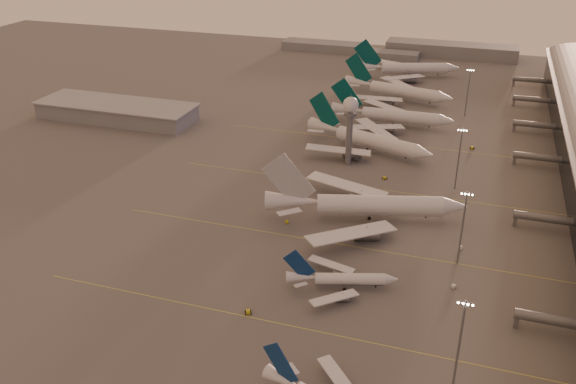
% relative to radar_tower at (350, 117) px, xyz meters
% --- Properties ---
extents(ground, '(700.00, 700.00, 0.00)m').
position_rel_radar_tower_xyz_m(ground, '(-5.00, -120.00, -20.95)').
color(ground, '#4E4B4B').
rests_on(ground, ground).
extents(taxiway_markings, '(180.00, 185.25, 0.02)m').
position_rel_radar_tower_xyz_m(taxiway_markings, '(25.00, -64.00, -20.94)').
color(taxiway_markings, gold).
rests_on(taxiway_markings, ground).
extents(hangar, '(82.00, 27.00, 8.50)m').
position_rel_radar_tower_xyz_m(hangar, '(-125.00, 20.00, -16.63)').
color(hangar, slate).
rests_on(hangar, ground).
extents(radar_tower, '(6.40, 6.40, 31.10)m').
position_rel_radar_tower_xyz_m(radar_tower, '(0.00, 0.00, 0.00)').
color(radar_tower, slate).
rests_on(radar_tower, ground).
extents(mast_a, '(3.60, 0.56, 25.00)m').
position_rel_radar_tower_xyz_m(mast_a, '(53.00, -120.00, -7.21)').
color(mast_a, slate).
rests_on(mast_a, ground).
extents(mast_b, '(3.60, 0.56, 25.00)m').
position_rel_radar_tower_xyz_m(mast_b, '(50.00, -65.00, -7.21)').
color(mast_b, slate).
rests_on(mast_b, ground).
extents(mast_c, '(3.60, 0.56, 25.00)m').
position_rel_radar_tower_xyz_m(mast_c, '(45.00, -10.00, -7.21)').
color(mast_c, slate).
rests_on(mast_c, ground).
extents(mast_d, '(3.60, 0.56, 25.00)m').
position_rel_radar_tower_xyz_m(mast_d, '(43.00, 80.00, -7.21)').
color(mast_d, slate).
rests_on(mast_d, ground).
extents(distant_horizon, '(165.00, 37.50, 9.00)m').
position_rel_radar_tower_xyz_m(distant_horizon, '(-2.38, 205.14, -17.06)').
color(distant_horizon, slate).
rests_on(distant_horizon, ground).
extents(narrowbody_mid, '(32.30, 25.38, 13.01)m').
position_rel_radar_tower_xyz_m(narrowbody_mid, '(18.98, -89.00, -18.32)').
color(narrowbody_mid, silver).
rests_on(narrowbody_mid, ground).
extents(widebody_white, '(69.31, 54.80, 24.99)m').
position_rel_radar_tower_xyz_m(widebody_white, '(17.19, -46.20, -16.62)').
color(widebody_white, silver).
rests_on(widebody_white, ground).
extents(greentail_a, '(60.61, 48.13, 22.89)m').
position_rel_radar_tower_xyz_m(greentail_a, '(5.06, 17.22, -16.91)').
color(greentail_a, silver).
rests_on(greentail_a, ground).
extents(greentail_b, '(61.43, 49.65, 22.33)m').
position_rel_radar_tower_xyz_m(greentail_b, '(9.64, 53.28, -17.01)').
color(greentail_b, silver).
rests_on(greentail_b, ground).
extents(greentail_c, '(63.08, 50.35, 23.32)m').
position_rel_radar_tower_xyz_m(greentail_c, '(5.32, 96.12, -16.83)').
color(greentail_c, silver).
rests_on(greentail_c, ground).
extents(greentail_d, '(63.73, 50.64, 24.00)m').
position_rel_radar_tower_xyz_m(greentail_d, '(3.61, 144.95, -16.71)').
color(greentail_d, silver).
rests_on(greentail_d, ground).
extents(gsv_tug_mid, '(3.86, 4.52, 1.11)m').
position_rel_radar_tower_xyz_m(gsv_tug_mid, '(-2.41, -108.75, -20.38)').
color(gsv_tug_mid, gold).
rests_on(gsv_tug_mid, ground).
extents(gsv_truck_b, '(5.86, 2.97, 2.26)m').
position_rel_radar_tower_xyz_m(gsv_truck_b, '(50.42, -78.85, -19.80)').
color(gsv_truck_b, silver).
rests_on(gsv_truck_b, ground).
extents(gsv_truck_c, '(5.78, 3.52, 2.20)m').
position_rel_radar_tower_xyz_m(gsv_truck_c, '(-7.98, -56.92, -19.83)').
color(gsv_truck_c, gold).
rests_on(gsv_truck_c, ground).
extents(gsv_catering_b, '(5.85, 4.08, 4.40)m').
position_rel_radar_tower_xyz_m(gsv_catering_b, '(50.49, -55.82, -18.75)').
color(gsv_catering_b, silver).
rests_on(gsv_catering_b, ground).
extents(gsv_tug_far, '(3.78, 4.15, 1.02)m').
position_rel_radar_tower_xyz_m(gsv_tug_far, '(17.52, -10.17, -20.42)').
color(gsv_tug_far, gold).
rests_on(gsv_tug_far, ground).
extents(gsv_truck_d, '(3.64, 5.39, 2.05)m').
position_rel_radar_tower_xyz_m(gsv_truck_d, '(-18.36, 13.11, -19.90)').
color(gsv_truck_d, silver).
rests_on(gsv_truck_d, ground).
extents(gsv_tug_hangar, '(4.13, 2.82, 1.10)m').
position_rel_radar_tower_xyz_m(gsv_tug_hangar, '(49.18, 34.38, -20.38)').
color(gsv_tug_hangar, gold).
rests_on(gsv_tug_hangar, ground).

